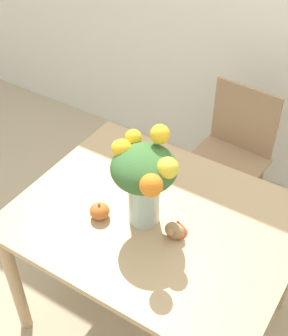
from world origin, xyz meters
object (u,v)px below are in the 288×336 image
flower_vase (144,176)px  turkey_figurine (176,228)px  pumpkin (100,211)px  dining_chair_near_window (229,158)px

flower_vase → turkey_figurine: flower_vase is taller
flower_vase → pumpkin: bearing=-151.9°
flower_vase → turkey_figurine: (0.16, -0.00, -0.21)m
pumpkin → turkey_figurine: bearing=15.2°
flower_vase → dining_chair_near_window: flower_vase is taller
pumpkin → dining_chair_near_window: bearing=79.2°
flower_vase → dining_chair_near_window: bearing=88.7°
pumpkin → turkey_figurine: (0.32, 0.09, 0.00)m
flower_vase → turkey_figurine: 0.26m
turkey_figurine → pumpkin: bearing=-164.8°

